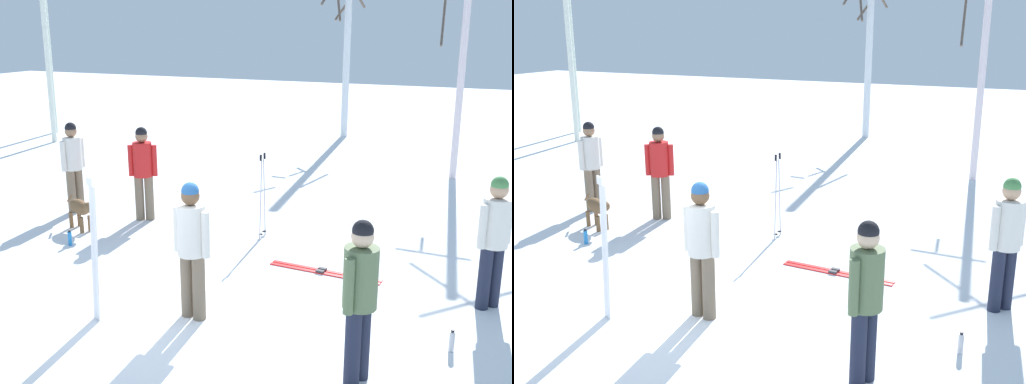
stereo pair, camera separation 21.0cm
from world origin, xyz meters
TOP-DOWN VIEW (x-y plane):
  - ground_plane at (0.00, 0.00)m, footprint 60.00×60.00m
  - person_0 at (2.51, -0.10)m, footprint 0.34×0.50m
  - person_1 at (-3.89, 3.42)m, footprint 0.34×0.51m
  - person_2 at (3.61, 2.22)m, footprint 0.38×0.42m
  - person_3 at (-2.39, 3.51)m, footprint 0.48×0.34m
  - person_4 at (0.32, 0.47)m, footprint 0.52×0.34m
  - dog at (-3.07, 2.57)m, footprint 0.84×0.45m
  - ski_pair_planted_0 at (-0.67, -0.09)m, footprint 0.23×0.11m
  - ski_pair_lying_0 at (1.38, 2.44)m, footprint 1.68×0.26m
  - ski_poles_0 at (-0.04, 3.50)m, footprint 0.07×0.26m
  - water_bottle_0 at (-2.75, 1.87)m, footprint 0.06×0.06m
  - water_bottle_1 at (3.33, 0.89)m, footprint 0.06×0.06m
  - birch_tree_0 at (-10.25, 10.10)m, footprint 1.23×1.27m
  - birch_tree_1 at (-9.12, 8.80)m, footprint 1.32×1.30m
  - birch_tree_2 at (-1.40, 13.18)m, footprint 1.22×1.25m
  - birch_tree_3 at (2.40, 8.97)m, footprint 1.83×1.85m

SIDE VIEW (x-z plane):
  - ground_plane at x=0.00m, z-range 0.00..0.00m
  - ski_pair_lying_0 at x=1.38m, z-range -0.01..0.03m
  - water_bottle_0 at x=-2.75m, z-range -0.01..0.25m
  - water_bottle_1 at x=3.33m, z-range -0.01..0.25m
  - dog at x=-3.07m, z-range 0.10..0.67m
  - ski_poles_0 at x=-0.04m, z-range 0.05..1.48m
  - ski_pair_planted_0 at x=-0.67m, z-range -0.01..1.80m
  - person_0 at x=2.51m, z-range 0.12..1.84m
  - person_1 at x=-3.89m, z-range 0.12..1.84m
  - person_2 at x=3.61m, z-range 0.12..1.84m
  - person_3 at x=-2.39m, z-range 0.12..1.84m
  - person_4 at x=0.32m, z-range 0.12..1.84m
  - birch_tree_3 at x=2.40m, z-range -0.09..5.68m
  - birch_tree_2 at x=-1.40m, z-range 0.13..6.42m
  - birch_tree_1 at x=-9.12m, z-range 0.12..7.42m
  - birch_tree_0 at x=-10.25m, z-range 0.13..7.74m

